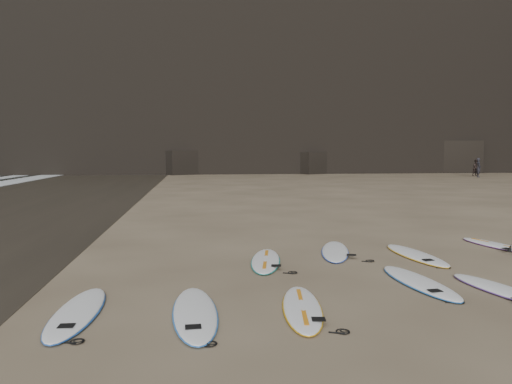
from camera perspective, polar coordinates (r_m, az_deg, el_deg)
ground at (r=9.52m, az=20.32°, el=-10.45°), size 240.00×240.00×0.00m
surfboard_0 at (r=7.70m, az=-6.99°, el=-13.44°), size 0.72×2.67×0.10m
surfboard_1 at (r=7.90m, az=5.29°, el=-12.99°), size 0.90×2.43×0.09m
surfboard_2 at (r=9.78m, az=18.15°, el=-9.71°), size 0.81×2.61×0.09m
surfboard_3 at (r=9.79m, az=26.30°, el=-9.96°), size 1.00×2.41×0.08m
surfboard_5 at (r=11.07m, az=1.11°, el=-7.80°), size 1.03×2.56×0.09m
surfboard_6 at (r=12.23m, az=9.02°, el=-6.65°), size 1.26×2.62×0.09m
surfboard_7 at (r=12.21m, az=17.82°, el=-6.83°), size 0.82×2.63×0.09m
surfboard_8 at (r=14.23m, az=25.76°, el=-5.47°), size 1.01×2.35×0.08m
surfboard_11 at (r=8.11m, az=-19.76°, el=-12.74°), size 0.69×2.58×0.09m
person_a at (r=51.02m, az=24.09°, el=2.56°), size 0.57×0.74×1.80m
person_b at (r=53.77m, az=23.87°, el=2.56°), size 0.91×0.78×1.62m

